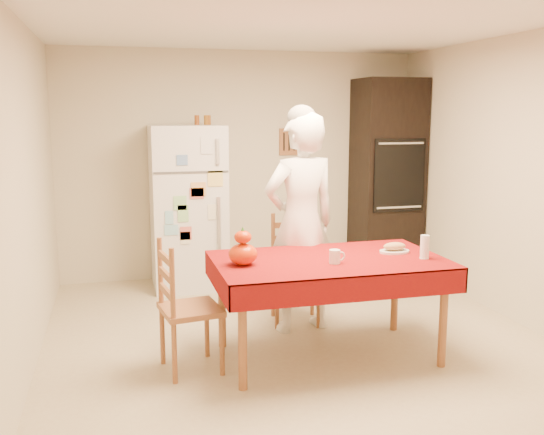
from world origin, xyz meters
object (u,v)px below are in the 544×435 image
object	(u,v)px
chair_left	(182,303)
refrigerator	(188,207)
chair_far	(294,264)
wine_glass	(425,247)
bread_plate	(394,251)
seated_woman	(301,223)
oven_cabinet	(387,177)
pumpkin_lower	(243,254)
coffee_mug	(335,257)
dining_table	(329,268)

from	to	relation	value
chair_left	refrigerator	bearing A→B (deg)	-16.65
chair_far	wine_glass	size ratio (longest dim) A/B	5.40
chair_left	bread_plate	bearing A→B (deg)	-96.82
seated_woman	refrigerator	bearing A→B (deg)	-75.52
oven_cabinet	seated_woman	xyz separation A→B (m)	(-1.53, -1.59, -0.18)
chair_far	oven_cabinet	bearing A→B (deg)	51.03
chair_left	pumpkin_lower	world-z (taller)	chair_left
chair_far	coffee_mug	distance (m)	1.05
dining_table	pumpkin_lower	xyz separation A→B (m)	(-0.65, -0.02, 0.15)
coffee_mug	wine_glass	xyz separation A→B (m)	(0.70, -0.03, 0.04)
chair_far	coffee_mug	xyz separation A→B (m)	(-0.00, -1.00, 0.30)
dining_table	oven_cabinet	bearing A→B (deg)	55.82
chair_far	coffee_mug	world-z (taller)	chair_far
refrigerator	coffee_mug	distance (m)	2.43
oven_cabinet	chair_left	size ratio (longest dim) A/B	2.32
chair_far	seated_woman	size ratio (longest dim) A/B	0.52
chair_far	seated_woman	distance (m)	0.47
pumpkin_lower	wine_glass	xyz separation A→B (m)	(1.34, -0.16, 0.01)
chair_far	wine_glass	world-z (taller)	chair_far
refrigerator	bread_plate	bearing A→B (deg)	-57.64
refrigerator	oven_cabinet	world-z (taller)	oven_cabinet
pumpkin_lower	wine_glass	bearing A→B (deg)	-6.78
dining_table	wine_glass	bearing A→B (deg)	-14.31
chair_far	chair_left	size ratio (longest dim) A/B	1.00
chair_left	seated_woman	bearing A→B (deg)	-68.59
seated_woman	bread_plate	bearing A→B (deg)	124.30
seated_woman	coffee_mug	distance (m)	0.77
pumpkin_lower	coffee_mug	bearing A→B (deg)	-11.38
wine_glass	pumpkin_lower	bearing A→B (deg)	173.22
seated_woman	wine_glass	xyz separation A→B (m)	(0.71, -0.80, -0.07)
coffee_mug	bread_plate	bearing A→B (deg)	19.60
refrigerator	dining_table	distance (m)	2.30
chair_far	seated_woman	bearing A→B (deg)	-85.65
coffee_mug	pumpkin_lower	distance (m)	0.66
refrigerator	wine_glass	xyz separation A→B (m)	(1.46, -2.34, -0.00)
chair_left	coffee_mug	bearing A→B (deg)	-106.64
chair_far	coffee_mug	size ratio (longest dim) A/B	9.50
dining_table	chair_left	xyz separation A→B (m)	(-1.09, 0.01, -0.18)
dining_table	wine_glass	size ratio (longest dim) A/B	9.66
chair_left	seated_woman	distance (m)	1.29
refrigerator	bread_plate	distance (m)	2.50
bread_plate	seated_woman	bearing A→B (deg)	135.85
chair_far	pumpkin_lower	bearing A→B (deg)	-117.46
chair_far	wine_glass	xyz separation A→B (m)	(0.69, -1.03, 0.34)
refrigerator	wine_glass	world-z (taller)	refrigerator
refrigerator	pumpkin_lower	world-z (taller)	refrigerator
dining_table	chair_left	size ratio (longest dim) A/B	1.79
chair_left	pumpkin_lower	bearing A→B (deg)	-101.98
refrigerator	seated_woman	xyz separation A→B (m)	(0.75, -1.54, 0.07)
chair_left	chair_far	bearing A→B (deg)	-60.46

